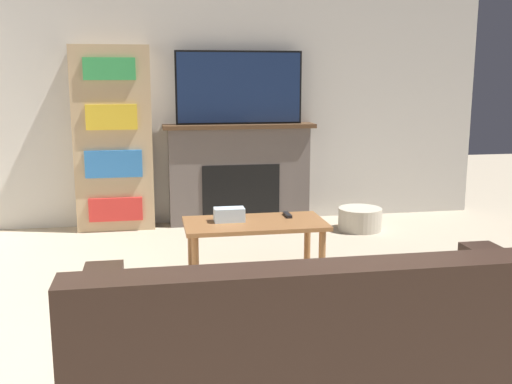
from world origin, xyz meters
name	(u,v)px	position (x,y,z in m)	size (l,w,h in m)	color
wall_back	(214,88)	(0.00, 4.71, 1.35)	(5.56, 0.06, 2.70)	beige
fireplace	(239,174)	(0.23, 4.57, 0.51)	(1.50, 0.28, 1.00)	#605651
tv	(239,88)	(0.23, 4.55, 1.36)	(1.24, 0.03, 0.71)	black
coffee_table	(255,229)	(0.09, 2.86, 0.37)	(1.02, 0.53, 0.43)	brown
tissue_box	(229,215)	(-0.10, 2.90, 0.48)	(0.22, 0.12, 0.10)	silver
remote_control	(287,215)	(0.36, 2.98, 0.44)	(0.04, 0.15, 0.02)	black
bookshelf	(113,139)	(-0.99, 4.55, 0.87)	(0.73, 0.29, 1.75)	tan
storage_basket	(360,219)	(1.33, 4.07, 0.11)	(0.42, 0.42, 0.22)	#BCB29E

